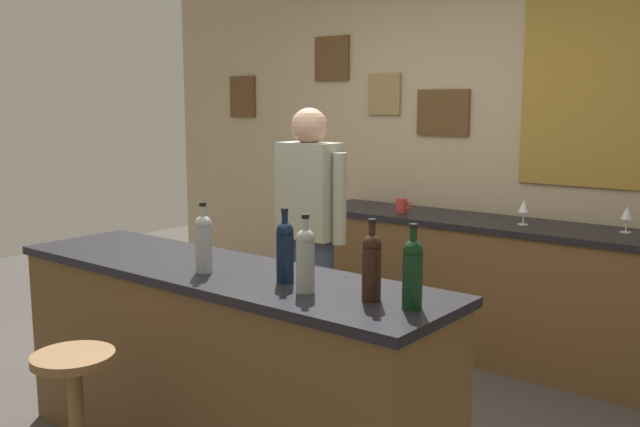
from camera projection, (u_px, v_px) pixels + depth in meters
The scene contains 13 objects.
back_wall at pixel (472, 136), 4.88m from camera, with size 6.00×0.09×2.80m.
bar_counter at pixel (220, 366), 3.16m from camera, with size 2.26×0.60×0.92m.
side_counter at pixel (495, 290), 4.50m from camera, with size 2.69×0.56×0.90m.
bartender at pixel (309, 225), 4.08m from camera, with size 0.52×0.21×1.62m.
bar_stool at pixel (76, 407), 2.73m from camera, with size 0.32×0.32×0.68m.
wine_bottle_a at pixel (204, 241), 2.98m from camera, with size 0.07×0.07×0.31m.
wine_bottle_b at pixel (285, 249), 2.82m from camera, with size 0.07×0.07×0.31m.
wine_bottle_c at pixel (305, 258), 2.66m from camera, with size 0.07×0.07×0.31m.
wine_bottle_d at pixel (372, 264), 2.55m from camera, with size 0.07×0.07×0.31m.
wine_bottle_e at pixel (413, 271), 2.45m from camera, with size 0.07×0.07×0.31m.
wine_glass_a at pixel (524, 207), 4.29m from camera, with size 0.07×0.07×0.16m.
wine_glass_b at pixel (627, 214), 4.02m from camera, with size 0.07×0.07×0.16m.
coffee_mug at pixel (402, 206), 4.79m from camera, with size 0.12×0.08×0.09m.
Camera 1 is at (2.23, -2.47, 1.64)m, focal length 39.01 mm.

